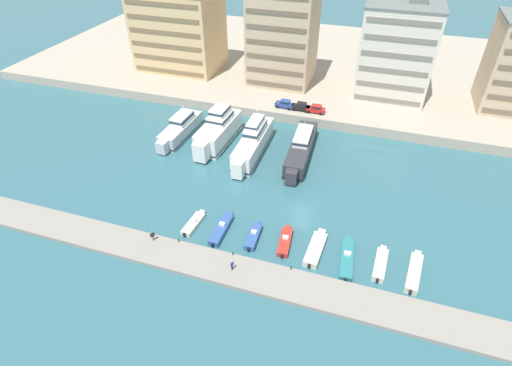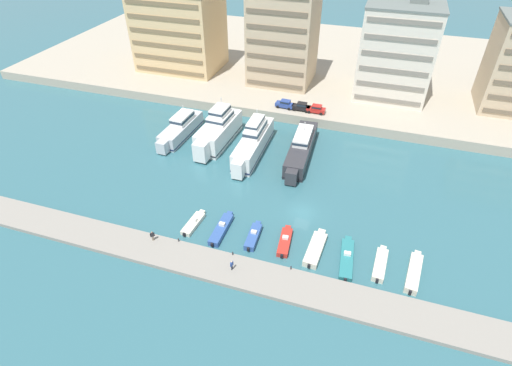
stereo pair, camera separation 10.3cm
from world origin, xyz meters
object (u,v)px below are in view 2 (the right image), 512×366
at_px(motorboat_blue_left, 221,229).
at_px(car_red_mid_left, 316,109).
at_px(motorboat_cream_right, 414,272).
at_px(car_black_left, 301,106).
at_px(motorboat_red_center_left, 285,241).
at_px(car_blue_far_left, 285,104).
at_px(yacht_white_mid_left, 253,142).
at_px(pedestrian_near_edge, 152,235).
at_px(motorboat_blue_mid_left, 253,236).
at_px(motorboat_cream_far_left, 194,223).
at_px(motorboat_teal_center_right, 347,258).
at_px(yacht_charcoal_center_left, 301,148).
at_px(motorboat_cream_mid_right, 380,264).
at_px(motorboat_cream_center, 316,249).
at_px(pedestrian_mid_deck, 232,264).
at_px(yacht_white_left, 218,130).
at_px(yacht_silver_far_left, 181,128).

xyz_separation_m(motorboat_blue_left, car_red_mid_left, (6.87, 39.14, 2.67)).
xyz_separation_m(motorboat_cream_right, car_black_left, (-24.90, 39.10, 2.60)).
xyz_separation_m(motorboat_red_center_left, car_blue_far_left, (-10.36, 38.91, 2.71)).
height_order(yacht_white_mid_left, car_red_mid_left, yacht_white_mid_left).
xyz_separation_m(car_blue_far_left, car_black_left, (3.83, -0.11, 0.00)).
bearing_deg(pedestrian_near_edge, motorboat_blue_mid_left, 21.76).
height_order(motorboat_cream_far_left, motorboat_teal_center_right, motorboat_teal_center_right).
distance_m(motorboat_red_center_left, motorboat_cream_right, 18.38).
xyz_separation_m(yacht_charcoal_center_left, motorboat_cream_mid_right, (16.97, -24.11, -1.30)).
distance_m(motorboat_cream_far_left, car_red_mid_left, 40.97).
bearing_deg(car_blue_far_left, motorboat_cream_center, -68.95).
bearing_deg(car_black_left, motorboat_cream_far_left, -101.80).
bearing_deg(motorboat_cream_center, pedestrian_mid_deck, -143.65).
height_order(yacht_white_left, car_black_left, yacht_white_left).
relative_size(yacht_silver_far_left, motorboat_red_center_left, 2.46).
height_order(motorboat_blue_left, motorboat_cream_center, motorboat_blue_left).
height_order(motorboat_cream_mid_right, car_red_mid_left, car_red_mid_left).
distance_m(motorboat_blue_left, car_red_mid_left, 39.83).
height_order(car_blue_far_left, pedestrian_near_edge, car_blue_far_left).
height_order(motorboat_blue_mid_left, motorboat_red_center_left, motorboat_blue_mid_left).
bearing_deg(yacht_white_left, motorboat_cream_center, -43.70).
height_order(motorboat_red_center_left, motorboat_cream_mid_right, motorboat_cream_mid_right).
distance_m(motorboat_cream_right, pedestrian_mid_deck, 25.05).
xyz_separation_m(motorboat_teal_center_right, pedestrian_near_edge, (-27.97, -5.54, 1.26)).
distance_m(motorboat_red_center_left, motorboat_cream_center, 4.65).
distance_m(car_black_left, car_red_mid_left, 3.36).
bearing_deg(motorboat_teal_center_right, pedestrian_mid_deck, -154.24).
height_order(motorboat_blue_mid_left, pedestrian_mid_deck, pedestrian_mid_deck).
height_order(car_red_mid_left, pedestrian_mid_deck, car_red_mid_left).
height_order(yacht_charcoal_center_left, car_red_mid_left, yacht_charcoal_center_left).
xyz_separation_m(motorboat_blue_left, motorboat_red_center_left, (10.04, 0.45, -0.04)).
relative_size(motorboat_cream_far_left, motorboat_teal_center_right, 0.72).
xyz_separation_m(yacht_white_mid_left, yacht_charcoal_center_left, (9.24, 1.75, -0.71)).
distance_m(yacht_white_mid_left, car_blue_far_left, 16.82).
relative_size(motorboat_teal_center_right, pedestrian_near_edge, 4.87).
distance_m(yacht_white_left, motorboat_cream_mid_right, 41.94).
distance_m(motorboat_cream_center, pedestrian_mid_deck, 12.73).
xyz_separation_m(motorboat_cream_mid_right, pedestrian_near_edge, (-32.59, -5.86, 1.18)).
height_order(yacht_white_mid_left, motorboat_blue_left, yacht_white_mid_left).
distance_m(motorboat_cream_right, car_red_mid_left, 44.63).
bearing_deg(car_red_mid_left, yacht_charcoal_center_left, -89.73).
relative_size(yacht_white_mid_left, pedestrian_near_edge, 10.94).
bearing_deg(motorboat_red_center_left, motorboat_cream_center, -1.18).
relative_size(motorboat_blue_mid_left, car_black_left, 1.49).
relative_size(motorboat_blue_left, car_blue_far_left, 1.82).
bearing_deg(motorboat_cream_right, car_blue_far_left, 126.24).
bearing_deg(motorboat_cream_far_left, motorboat_blue_mid_left, 0.34).
xyz_separation_m(yacht_white_mid_left, motorboat_cream_far_left, (-2.40, -22.73, -2.14)).
height_order(car_blue_far_left, pedestrian_mid_deck, car_blue_far_left).
bearing_deg(yacht_charcoal_center_left, motorboat_blue_left, -105.85).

